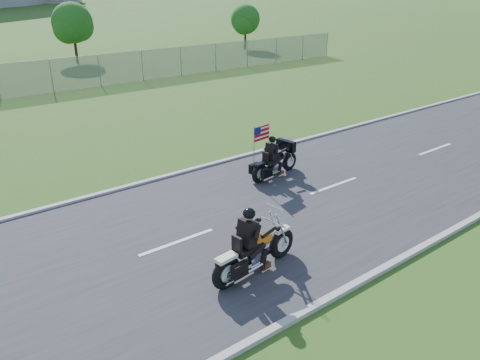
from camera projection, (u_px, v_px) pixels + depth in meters
ground at (238, 221)px, 13.36m from camera, size 420.00×420.00×0.00m
road at (238, 221)px, 13.35m from camera, size 120.00×8.00×0.04m
curb_north at (168, 176)px, 16.30m from camera, size 120.00×0.18×0.12m
curb_south at (348, 289)px, 10.38m from camera, size 120.00×0.18×0.12m
tree_fence_near at (73, 25)px, 37.49m from camera, size 3.52×3.28×4.75m
tree_fence_far at (245, 21)px, 45.05m from camera, size 3.08×2.87×4.20m
motorcycle_lead at (254, 252)px, 10.81m from camera, size 2.62×0.82×1.77m
motorcycle_follow at (275, 163)px, 16.16m from camera, size 2.28×0.85×1.90m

